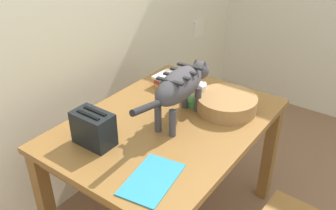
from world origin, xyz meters
name	(u,v)px	position (x,y,z in m)	size (l,w,h in m)	color
wall_rear	(59,10)	(0.00, 1.65, 1.25)	(4.60, 0.11, 2.50)	silver
dining_table	(168,135)	(0.06, 0.94, 0.66)	(1.24, 0.90, 0.75)	olive
cat	(181,85)	(0.11, 0.90, 0.95)	(0.70, 0.19, 0.29)	#464147
saucer_bowl	(199,99)	(0.33, 0.92, 0.77)	(0.19, 0.19, 0.04)	#47944A
coffee_mug	(199,90)	(0.34, 0.92, 0.83)	(0.13, 0.09, 0.08)	white
magazine	(152,179)	(-0.36, 0.72, 0.75)	(0.30, 0.18, 0.01)	#2E92C6
book_stack	(169,79)	(0.42, 1.19, 0.79)	(0.19, 0.15, 0.07)	yellow
wicker_basket	(227,103)	(0.34, 0.74, 0.79)	(0.34, 0.34, 0.09)	#A77747
toaster	(94,129)	(-0.32, 1.11, 0.83)	(0.12, 0.20, 0.18)	black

